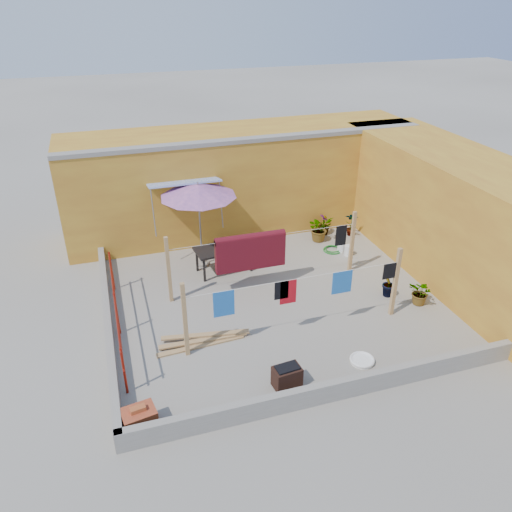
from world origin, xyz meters
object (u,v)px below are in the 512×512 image
(patio_umbrella, at_px, (198,191))
(green_hose, at_px, (332,250))
(brick_stack, at_px, (139,420))
(water_jug_b, at_px, (341,246))
(brazier, at_px, (287,377))
(outdoor_table, at_px, (224,250))
(water_jug_a, at_px, (348,250))
(white_basin, at_px, (362,360))
(plant_back_a, at_px, (319,228))

(patio_umbrella, xyz_separation_m, green_hose, (3.93, -0.35, -2.20))
(patio_umbrella, relative_size, brick_stack, 3.77)
(water_jug_b, bearing_deg, green_hose, 149.99)
(brick_stack, xyz_separation_m, brazier, (2.90, 0.23, 0.01))
(outdoor_table, bearing_deg, brazier, -89.51)
(outdoor_table, bearing_deg, green_hose, 3.16)
(brazier, height_order, green_hose, brazier)
(water_jug_a, bearing_deg, white_basin, -113.32)
(water_jug_a, distance_m, water_jug_b, 0.30)
(outdoor_table, distance_m, water_jug_b, 3.67)
(brick_stack, xyz_separation_m, green_hose, (6.28, 5.26, -0.19))
(water_jug_a, bearing_deg, brick_stack, -143.66)
(water_jug_b, height_order, green_hose, water_jug_b)
(white_basin, distance_m, green_hose, 5.09)
(plant_back_a, bearing_deg, outdoor_table, -163.82)
(water_jug_b, bearing_deg, brick_stack, -141.71)
(white_basin, bearing_deg, patio_umbrella, 114.23)
(patio_umbrella, relative_size, green_hose, 4.50)
(white_basin, distance_m, water_jug_a, 4.82)
(patio_umbrella, distance_m, green_hose, 4.52)
(white_basin, bearing_deg, green_hose, 71.76)
(white_basin, xyz_separation_m, water_jug_a, (1.91, 4.43, 0.11))
(patio_umbrella, bearing_deg, water_jug_b, -6.64)
(patio_umbrella, bearing_deg, outdoor_table, -46.65)
(brazier, distance_m, water_jug_a, 5.91)
(brazier, bearing_deg, brick_stack, -175.44)
(patio_umbrella, distance_m, plant_back_a, 4.26)
(patio_umbrella, relative_size, white_basin, 4.67)
(brick_stack, bearing_deg, plant_back_a, 44.34)
(brazier, relative_size, green_hose, 1.04)
(water_jug_a, distance_m, green_hose, 0.53)
(outdoor_table, height_order, green_hose, outdoor_table)
(brazier, distance_m, green_hose, 6.06)
(outdoor_table, relative_size, green_hose, 2.97)
(outdoor_table, relative_size, water_jug_b, 4.28)
(outdoor_table, distance_m, brick_stack, 5.84)
(brick_stack, height_order, water_jug_b, brick_stack)
(outdoor_table, relative_size, water_jug_a, 4.47)
(patio_umbrella, bearing_deg, green_hose, -5.15)
(brazier, distance_m, plant_back_a, 6.66)
(patio_umbrella, relative_size, plant_back_a, 3.00)
(green_hose, xyz_separation_m, plant_back_a, (-0.10, 0.77, 0.38))
(outdoor_table, distance_m, green_hose, 3.48)
(brazier, bearing_deg, plant_back_a, 60.58)
(brick_stack, bearing_deg, white_basin, 5.14)
(brick_stack, bearing_deg, water_jug_a, 36.34)
(white_basin, bearing_deg, outdoor_table, 111.42)
(white_basin, relative_size, plant_back_a, 0.64)
(water_jug_b, bearing_deg, patio_umbrella, 173.36)
(plant_back_a, bearing_deg, patio_umbrella, -173.76)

